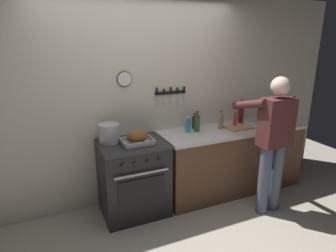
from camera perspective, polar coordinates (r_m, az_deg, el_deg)
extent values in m
cube|color=beige|center=(3.63, -5.76, 4.89)|extent=(6.00, 0.10, 2.60)
cube|color=black|center=(3.70, 0.50, 6.67)|extent=(0.42, 0.02, 0.04)
cube|color=silver|center=(3.63, -2.19, 4.92)|extent=(0.01, 0.00, 0.15)
cube|color=black|center=(3.61, -2.21, 6.85)|extent=(0.02, 0.02, 0.09)
cube|color=silver|center=(3.67, -0.80, 5.07)|extent=(0.02, 0.00, 0.15)
cube|color=black|center=(3.65, -0.81, 6.81)|extent=(0.02, 0.02, 0.08)
cube|color=silver|center=(3.70, 0.56, 5.37)|extent=(0.01, 0.00, 0.13)
cube|color=black|center=(3.68, 0.56, 7.04)|extent=(0.02, 0.02, 0.09)
cube|color=silver|center=(3.75, 1.89, 5.20)|extent=(0.01, 0.00, 0.17)
cube|color=black|center=(3.72, 1.91, 7.06)|extent=(0.02, 0.02, 0.08)
cube|color=silver|center=(3.78, 3.20, 5.66)|extent=(0.01, 0.00, 0.12)
cube|color=black|center=(3.77, 3.23, 7.20)|extent=(0.02, 0.02, 0.09)
cylinder|color=white|center=(3.46, -8.65, 9.22)|extent=(0.16, 0.02, 0.16)
torus|color=black|center=(3.46, -8.65, 9.22)|extent=(0.18, 0.02, 0.18)
cube|color=brown|center=(4.12, 12.41, -6.66)|extent=(2.00, 0.62, 0.86)
cube|color=silver|center=(3.97, 12.81, -0.68)|extent=(2.03, 0.65, 0.04)
cube|color=#B2B5B7|center=(4.42, 19.74, 0.05)|extent=(0.44, 0.36, 0.11)
cube|color=black|center=(3.53, -6.91, -10.45)|extent=(0.76, 0.62, 0.87)
cube|color=black|center=(3.26, -5.23, -12.58)|extent=(0.53, 0.01, 0.28)
cube|color=#2D2D2D|center=(3.35, -7.18, -3.58)|extent=(0.76, 0.62, 0.03)
cylinder|color=black|center=(3.05, -9.12, -7.89)|extent=(0.04, 0.02, 0.04)
cylinder|color=black|center=(3.08, -6.71, -7.51)|extent=(0.04, 0.02, 0.04)
cylinder|color=black|center=(3.13, -4.04, -7.08)|extent=(0.04, 0.02, 0.04)
cylinder|color=black|center=(3.17, -1.77, -6.70)|extent=(0.04, 0.02, 0.04)
cylinder|color=silver|center=(3.13, -5.16, -9.47)|extent=(0.61, 0.02, 0.02)
cylinder|color=#4C566B|center=(3.68, 18.55, -10.17)|extent=(0.14, 0.14, 0.86)
cylinder|color=#4C566B|center=(3.79, 20.60, -9.54)|extent=(0.14, 0.14, 0.86)
cube|color=#4C2323|center=(3.49, 20.72, 0.67)|extent=(0.38, 0.22, 0.56)
sphere|color=beige|center=(3.40, 21.44, 7.39)|extent=(0.21, 0.21, 0.21)
cylinder|color=#4C2323|center=(3.48, 15.77, 4.16)|extent=(0.09, 0.55, 0.22)
cylinder|color=#4C2323|center=(3.76, 20.75, 4.61)|extent=(0.09, 0.55, 0.22)
cube|color=#B7B7BC|center=(3.29, -6.10, -3.55)|extent=(0.34, 0.25, 0.01)
cube|color=#B7B7BC|center=(3.16, -5.41, -3.71)|extent=(0.34, 0.01, 0.05)
cube|color=#B7B7BC|center=(3.39, -6.77, -2.34)|extent=(0.34, 0.01, 0.05)
cube|color=#B7B7BC|center=(3.23, -8.99, -3.40)|extent=(0.01, 0.25, 0.05)
cube|color=#B7B7BC|center=(3.33, -3.33, -2.61)|extent=(0.01, 0.25, 0.05)
ellipsoid|color=brown|center=(3.26, -6.15, -2.13)|extent=(0.24, 0.17, 0.16)
cylinder|color=#B7B7BC|center=(3.38, -11.61, -1.40)|extent=(0.24, 0.24, 0.22)
cube|color=tan|center=(3.97, 13.80, -0.27)|extent=(0.36, 0.24, 0.02)
cylinder|color=#47141E|center=(4.22, 14.29, 2.35)|extent=(0.07, 0.07, 0.26)
cylinder|color=#47141E|center=(4.19, 14.45, 4.41)|extent=(0.03, 0.03, 0.06)
cylinder|color=maroon|center=(4.18, 14.48, 4.88)|extent=(0.04, 0.04, 0.01)
cylinder|color=#997F4C|center=(3.87, 10.44, 0.80)|extent=(0.06, 0.06, 0.19)
cylinder|color=#997F4C|center=(3.84, 10.53, 2.46)|extent=(0.03, 0.03, 0.04)
cylinder|color=black|center=(3.84, 10.55, 2.86)|extent=(0.03, 0.03, 0.01)
cylinder|color=#338CCC|center=(3.69, 3.97, -0.04)|extent=(0.07, 0.07, 0.16)
cylinder|color=#338CCC|center=(3.66, 4.00, 1.40)|extent=(0.03, 0.03, 0.03)
cylinder|color=white|center=(3.65, 4.01, 1.77)|extent=(0.03, 0.03, 0.01)
cylinder|color=red|center=(4.02, 13.16, 0.96)|extent=(0.05, 0.05, 0.15)
cylinder|color=red|center=(4.00, 13.25, 2.27)|extent=(0.02, 0.02, 0.03)
cylinder|color=#197219|center=(3.99, 13.27, 2.60)|extent=(0.02, 0.02, 0.01)
cylinder|color=black|center=(3.85, 5.27, 0.71)|extent=(0.06, 0.06, 0.16)
cylinder|color=black|center=(3.82, 5.31, 2.14)|extent=(0.03, 0.03, 0.04)
cylinder|color=#B21919|center=(3.82, 5.32, 2.50)|extent=(0.03, 0.03, 0.01)
cylinder|color=#385623|center=(3.72, 5.77, 0.48)|extent=(0.07, 0.07, 0.21)
cylinder|color=#385623|center=(3.68, 5.83, 2.39)|extent=(0.03, 0.03, 0.05)
cylinder|color=black|center=(3.68, 5.85, 2.84)|extent=(0.04, 0.04, 0.01)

